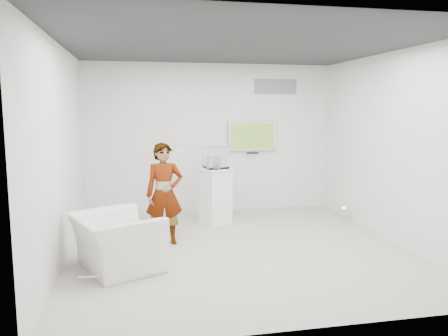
# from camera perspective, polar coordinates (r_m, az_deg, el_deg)

# --- Properties ---
(room) EXTENTS (5.01, 5.01, 3.00)m
(room) POSITION_cam_1_polar(r_m,az_deg,el_deg) (6.42, 2.01, 2.33)
(room) COLOR #B1ABA2
(room) RESTS_ON ground
(tv) EXTENTS (1.00, 0.08, 0.60)m
(tv) POSITION_cam_1_polar(r_m,az_deg,el_deg) (8.99, 3.68, 4.21)
(tv) COLOR silver
(tv) RESTS_ON room
(logo_decal) EXTENTS (0.90, 0.02, 0.30)m
(logo_decal) POSITION_cam_1_polar(r_m,az_deg,el_deg) (9.17, 6.75, 10.49)
(logo_decal) COLOR slate
(logo_decal) RESTS_ON room
(person) EXTENTS (0.60, 0.41, 1.59)m
(person) POSITION_cam_1_polar(r_m,az_deg,el_deg) (6.84, -7.80, -3.37)
(person) COLOR silver
(person) RESTS_ON room
(armchair) EXTENTS (1.36, 1.43, 0.73)m
(armchair) POSITION_cam_1_polar(r_m,az_deg,el_deg) (6.00, -13.84, -9.34)
(armchair) COLOR silver
(armchair) RESTS_ON room
(pedestal) EXTENTS (0.65, 0.65, 1.03)m
(pedestal) POSITION_cam_1_polar(r_m,az_deg,el_deg) (8.06, -1.12, -3.65)
(pedestal) COLOR white
(pedestal) RESTS_ON room
(floor_uplight) EXTENTS (0.18, 0.18, 0.25)m
(floor_uplight) POSITION_cam_1_polar(r_m,az_deg,el_deg) (8.67, 15.36, -5.74)
(floor_uplight) COLOR silver
(floor_uplight) RESTS_ON room
(vitrine) EXTENTS (0.45, 0.45, 0.38)m
(vitrine) POSITION_cam_1_polar(r_m,az_deg,el_deg) (7.95, -1.13, 1.32)
(vitrine) COLOR white
(vitrine) RESTS_ON pedestal
(console) EXTENTS (0.15, 0.16, 0.23)m
(console) POSITION_cam_1_polar(r_m,az_deg,el_deg) (7.96, -1.13, 0.78)
(console) COLOR white
(console) RESTS_ON pedestal
(wii_remote) EXTENTS (0.08, 0.13, 0.03)m
(wii_remote) POSITION_cam_1_polar(r_m,az_deg,el_deg) (6.93, -5.98, 2.11)
(wii_remote) COLOR white
(wii_remote) RESTS_ON person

